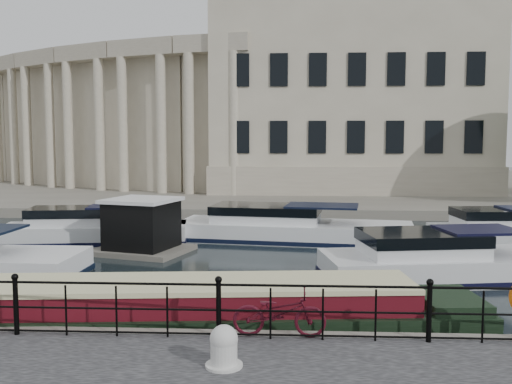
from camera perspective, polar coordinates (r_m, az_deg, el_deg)
ground_plane at (r=13.69m, az=-2.60°, el=-13.38°), size 160.00×160.00×0.00m
far_bank at (r=52.09m, az=1.57°, el=0.74°), size 120.00×42.00×0.55m
railing at (r=11.20m, az=-3.76°, el=-11.22°), size 24.14×0.14×1.22m
civic_building at (r=47.75m, az=0.25°, el=8.45°), size 53.55×31.84×16.85m
bicycle at (r=11.32m, az=2.35°, el=-11.95°), size 1.83×0.67×0.95m
mooring_bollard at (r=9.97m, az=-3.23°, el=-15.22°), size 0.64×0.64×0.72m
narrowboat at (r=13.46m, az=-13.38°, el=-12.22°), size 16.60×3.66×1.60m
harbour_hut at (r=22.56m, az=-11.32°, el=-3.57°), size 4.05×3.67×2.21m
cabin_cruisers at (r=21.77m, az=-1.09°, el=-5.35°), size 27.35×11.00×1.99m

